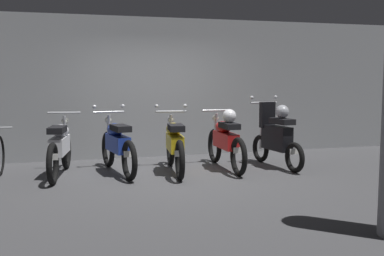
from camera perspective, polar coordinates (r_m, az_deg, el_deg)
ground_plane at (r=7.90m, az=-1.43°, el=-5.81°), size 80.00×80.00×0.00m
back_wall at (r=9.90m, az=-4.82°, el=4.86°), size 16.00×0.30×2.84m
motorbike_slot_0 at (r=8.16m, az=-15.58°, el=-2.17°), size 0.60×1.93×1.03m
motorbike_slot_1 at (r=8.19m, az=-8.96°, el=-1.97°), size 0.58×1.94×1.15m
motorbike_slot_2 at (r=8.18m, az=-2.11°, el=-1.91°), size 0.59×1.95×1.15m
motorbike_slot_3 at (r=8.49m, az=4.05°, el=-1.40°), size 0.56×1.95×1.08m
motorbike_slot_4 at (r=8.78m, az=10.06°, el=-0.95°), size 0.59×1.68×1.29m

